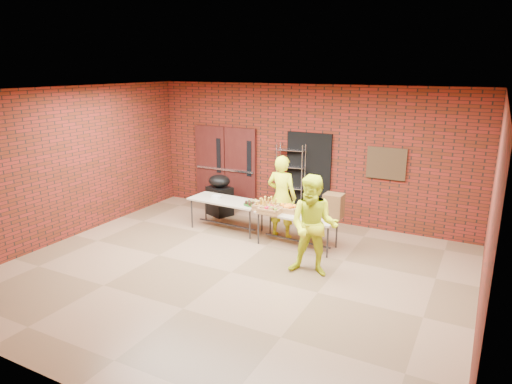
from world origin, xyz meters
TOP-DOWN VIEW (x-y plane):
  - room at (0.00, 0.00)m, footprint 8.08×7.08m
  - double_doors at (-2.20, 3.44)m, footprint 1.78×0.12m
  - dark_doorway at (0.10, 3.46)m, footprint 1.10×0.06m
  - bronze_plaque at (1.90, 3.45)m, footprint 0.85×0.04m
  - wire_rack at (-0.30, 3.32)m, footprint 0.70×0.30m
  - table_left at (-1.25, 1.90)m, footprint 1.73×0.79m
  - table_right at (0.56, 1.72)m, footprint 1.74×0.85m
  - basket_bananas at (-0.13, 1.68)m, footprint 0.49×0.38m
  - basket_oranges at (0.31, 1.78)m, footprint 0.45×0.35m
  - basket_apples at (0.03, 1.53)m, footprint 0.46×0.36m
  - muffin_tray at (-0.54, 1.85)m, footprint 0.40×0.40m
  - napkin_box at (-1.51, 1.91)m, footprint 0.20×0.13m
  - coffee_dispenser at (1.27, 1.84)m, footprint 0.37×0.33m
  - cup_stack_front at (0.81, 1.64)m, footprint 0.08×0.08m
  - cup_stack_mid at (1.03, 1.52)m, footprint 0.08×0.08m
  - cup_stack_back at (0.79, 1.76)m, footprint 0.08×0.08m
  - covered_grill at (-1.94, 2.73)m, footprint 0.70×0.65m
  - volunteer_woman at (0.05, 2.05)m, footprint 0.66×0.44m
  - volunteer_man at (1.31, 0.63)m, footprint 0.97×0.80m

SIDE VIEW (x-z plane):
  - covered_grill at x=-1.94m, z-range 0.00..1.03m
  - table_right at x=0.56m, z-range 0.29..0.98m
  - table_left at x=-1.25m, z-range 0.29..0.99m
  - napkin_box at x=-1.51m, z-range 0.70..0.76m
  - muffin_tray at x=-0.54m, z-range 0.69..0.79m
  - basket_oranges at x=0.31m, z-range 0.68..0.83m
  - basket_apples at x=0.03m, z-range 0.68..0.83m
  - basket_bananas at x=-0.13m, z-range 0.68..0.84m
  - cup_stack_back at x=0.79m, z-range 0.69..0.93m
  - cup_stack_mid at x=1.03m, z-range 0.69..0.93m
  - cup_stack_front at x=0.81m, z-range 0.69..0.94m
  - volunteer_woman at x=0.05m, z-range 0.00..1.80m
  - volunteer_man at x=1.31m, z-range 0.00..1.81m
  - wire_rack at x=-0.30m, z-range 0.00..1.84m
  - coffee_dispenser at x=1.27m, z-range 0.69..1.18m
  - dark_doorway at x=0.10m, z-range 0.00..2.10m
  - double_doors at x=-2.20m, z-range 0.00..2.10m
  - bronze_plaque at x=1.90m, z-range 1.20..1.90m
  - room at x=0.00m, z-range -0.04..3.24m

